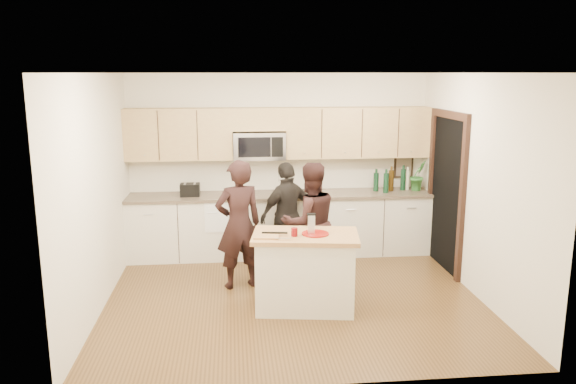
{
  "coord_description": "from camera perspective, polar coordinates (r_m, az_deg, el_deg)",
  "views": [
    {
      "loc": [
        -0.71,
        -6.43,
        2.7
      ],
      "look_at": [
        -0.03,
        0.35,
        1.25
      ],
      "focal_mm": 35.0,
      "sensor_mm": 36.0,
      "label": 1
    }
  ],
  "objects": [
    {
      "name": "box_grater",
      "position": [
        6.36,
        2.39,
        -3.18
      ],
      "size": [
        0.09,
        0.06,
        0.23
      ],
      "color": "silver",
      "rests_on": "red_plate"
    },
    {
      "name": "tongs",
      "position": [
        6.36,
        -1.36,
        -4.16
      ],
      "size": [
        0.29,
        0.07,
        0.02
      ],
      "primitive_type": "cube",
      "rotation": [
        0.0,
        0.0,
        -0.15
      ],
      "color": "black",
      "rests_on": "cutting_board"
    },
    {
      "name": "toaster",
      "position": [
        8.3,
        -9.92,
        0.23
      ],
      "size": [
        0.28,
        0.21,
        0.18
      ],
      "color": "black",
      "rests_on": "back_cabinetry"
    },
    {
      "name": "upper_cabinetry",
      "position": [
        8.35,
        -0.6,
        6.13
      ],
      "size": [
        4.5,
        0.33,
        0.75
      ],
      "color": "tan",
      "rests_on": "ground"
    },
    {
      "name": "framed_picture",
      "position": [
        8.94,
        11.66,
        2.63
      ],
      "size": [
        0.3,
        0.03,
        0.38
      ],
      "color": "black",
      "rests_on": "ground"
    },
    {
      "name": "drink_glass",
      "position": [
        6.32,
        0.65,
        -4.09
      ],
      "size": [
        0.07,
        0.07,
        0.1
      ],
      "primitive_type": "cylinder",
      "color": "#670B0F",
      "rests_on": "island"
    },
    {
      "name": "room_shell",
      "position": [
        6.54,
        0.56,
        3.5
      ],
      "size": [
        4.52,
        4.02,
        2.71
      ],
      "color": "beige",
      "rests_on": "ground"
    },
    {
      "name": "microwave",
      "position": [
        8.31,
        -2.94,
        4.74
      ],
      "size": [
        0.76,
        0.41,
        0.4
      ],
      "color": "silver",
      "rests_on": "ground"
    },
    {
      "name": "woman_center",
      "position": [
        7.29,
        2.24,
        -3.15
      ],
      "size": [
        0.89,
        0.76,
        1.59
      ],
      "primitive_type": "imported",
      "rotation": [
        0.0,
        0.0,
        3.38
      ],
      "color": "black",
      "rests_on": "ground"
    },
    {
      "name": "woman_left",
      "position": [
        7.11,
        -5.03,
        -3.31
      ],
      "size": [
        0.69,
        0.55,
        1.65
      ],
      "primitive_type": "imported",
      "rotation": [
        0.0,
        0.0,
        3.43
      ],
      "color": "black",
      "rests_on": "ground"
    },
    {
      "name": "floor",
      "position": [
        7.01,
        0.53,
        -10.62
      ],
      "size": [
        4.5,
        4.5,
        0.0
      ],
      "primitive_type": "plane",
      "color": "brown",
      "rests_on": "ground"
    },
    {
      "name": "back_cabinetry",
      "position": [
        8.45,
        -0.72,
        -3.27
      ],
      "size": [
        4.5,
        0.66,
        0.94
      ],
      "color": "silver",
      "rests_on": "ground"
    },
    {
      "name": "dish_towel",
      "position": [
        8.16,
        -7.27,
        -1.53
      ],
      "size": [
        0.34,
        0.6,
        0.48
      ],
      "color": "white",
      "rests_on": "ground"
    },
    {
      "name": "bottle_cluster",
      "position": [
        8.65,
        10.5,
        1.27
      ],
      "size": [
        0.58,
        0.27,
        0.38
      ],
      "color": "black",
      "rests_on": "back_cabinetry"
    },
    {
      "name": "orchid",
      "position": [
        8.76,
        13.08,
        1.64
      ],
      "size": [
        0.31,
        0.28,
        0.46
      ],
      "primitive_type": "imported",
      "rotation": [
        0.0,
        0.0,
        0.38
      ],
      "color": "#2F6E2C",
      "rests_on": "back_cabinetry"
    },
    {
      "name": "knife",
      "position": [
        6.17,
        -0.48,
        -4.72
      ],
      "size": [
        0.19,
        0.05,
        0.01
      ],
      "primitive_type": "cube",
      "rotation": [
        0.0,
        0.0,
        -0.15
      ],
      "color": "silver",
      "rests_on": "cutting_board"
    },
    {
      "name": "woman_right",
      "position": [
        7.85,
        -0.06,
        -2.37
      ],
      "size": [
        0.94,
        0.76,
        1.5
      ],
      "primitive_type": "imported",
      "rotation": [
        0.0,
        0.0,
        3.66
      ],
      "color": "black",
      "rests_on": "ground"
    },
    {
      "name": "island",
      "position": [
        6.55,
        1.75,
        -8.03
      ],
      "size": [
        1.29,
        0.87,
        0.9
      ],
      "rotation": [
        0.0,
        0.0,
        -0.15
      ],
      "color": "silver",
      "rests_on": "ground"
    },
    {
      "name": "cutting_board",
      "position": [
        6.27,
        -2.21,
        -4.57
      ],
      "size": [
        0.3,
        0.22,
        0.02
      ],
      "primitive_type": "cube",
      "rotation": [
        0.0,
        0.0,
        -0.15
      ],
      "color": "#B08649",
      "rests_on": "island"
    },
    {
      "name": "doorway",
      "position": [
        8.05,
        15.81,
        0.51
      ],
      "size": [
        0.06,
        1.25,
        2.2
      ],
      "color": "black",
      "rests_on": "ground"
    },
    {
      "name": "red_plate",
      "position": [
        6.4,
        2.79,
        -4.24
      ],
      "size": [
        0.31,
        0.31,
        0.02
      ],
      "primitive_type": "cylinder",
      "color": "maroon",
      "rests_on": "island"
    }
  ]
}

